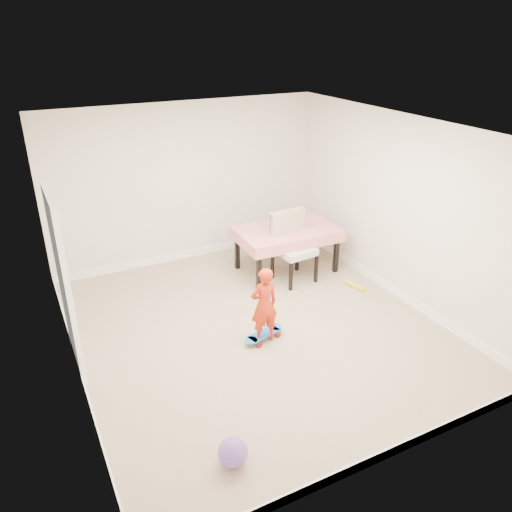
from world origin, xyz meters
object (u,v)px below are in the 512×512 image
dining_chair (295,248)px  child (264,307)px  balloon (233,452)px  dining_table (286,249)px  skateboard (264,336)px

dining_chair → child: size_ratio=1.08×
balloon → dining_chair: bearing=50.5°
dining_table → child: 2.05m
dining_table → skateboard: (-1.24, -1.58, -0.32)m
child → balloon: bearing=53.6°
skateboard → dining_table: bearing=36.8°
dining_chair → child: (-1.20, -1.26, -0.04)m
dining_table → skateboard: dining_table is taller
dining_table → balloon: dining_table is taller
dining_chair → skateboard: (-1.17, -1.22, -0.50)m
child → skateboard: bearing=-118.7°
child → balloon: (-1.15, -1.59, -0.36)m
dining_table → dining_chair: 0.40m
skateboard → child: (-0.02, -0.04, 0.45)m
skateboard → child: 0.46m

